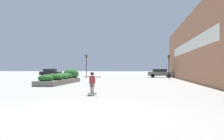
# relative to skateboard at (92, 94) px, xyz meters

# --- Properties ---
(ground_plane) EXTENTS (300.00, 300.00, 0.00)m
(ground_plane) POSITION_rel_skateboard_xyz_m (0.66, -6.15, -0.07)
(ground_plane) COLOR #A3A099
(building_wall_right) EXTENTS (0.67, 45.75, 7.67)m
(building_wall_right) POSITION_rel_skateboard_xyz_m (8.42, 13.47, 3.76)
(building_wall_right) COLOR #9E6647
(building_wall_right) RESTS_ON ground_plane
(planter_box) EXTENTS (1.89, 8.92, 1.47)m
(planter_box) POSITION_rel_skateboard_xyz_m (-5.22, 10.60, 0.47)
(planter_box) COLOR slate
(planter_box) RESTS_ON ground_plane
(skateboard) EXTENTS (0.48, 0.72, 0.10)m
(skateboard) POSITION_rel_skateboard_xyz_m (0.00, 0.00, 0.00)
(skateboard) COLOR black
(skateboard) RESTS_ON ground_plane
(skateboarder) EXTENTS (1.04, 0.54, 1.19)m
(skateboarder) POSITION_rel_skateboard_xyz_m (0.00, -0.00, 0.75)
(skateboarder) COLOR tan
(skateboarder) RESTS_ON skateboard
(car_leftmost) EXTENTS (4.30, 1.95, 1.44)m
(car_leftmost) POSITION_rel_skateboard_xyz_m (5.92, 29.71, 0.70)
(car_leftmost) COLOR slate
(car_leftmost) RESTS_ON ground_plane
(car_center_left) EXTENTS (3.87, 2.00, 1.49)m
(car_center_left) POSITION_rel_skateboard_xyz_m (-14.57, 32.17, 0.71)
(car_center_left) COLOR black
(car_center_left) RESTS_ON ground_plane
(traffic_light_left) EXTENTS (0.28, 0.30, 3.69)m
(traffic_light_left) POSITION_rel_skateboard_xyz_m (-5.95, 24.88, 2.43)
(traffic_light_left) COLOR black
(traffic_light_left) RESTS_ON ground_plane
(traffic_light_right) EXTENTS (0.28, 0.30, 3.55)m
(traffic_light_right) POSITION_rel_skateboard_xyz_m (6.79, 24.42, 2.34)
(traffic_light_right) COLOR black
(traffic_light_right) RESTS_ON ground_plane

